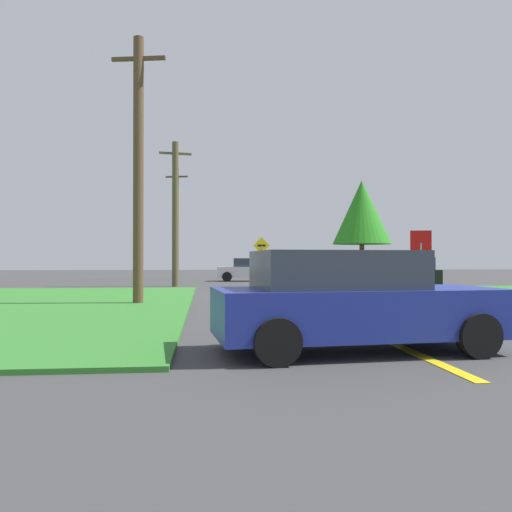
% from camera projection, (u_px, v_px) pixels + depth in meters
% --- Properties ---
extents(ground_plane, '(120.00, 120.00, 0.00)m').
position_uv_depth(ground_plane, '(286.00, 296.00, 21.05)').
color(ground_plane, '#3E3E3E').
extents(lane_stripe_center, '(0.20, 14.00, 0.01)m').
position_uv_depth(lane_stripe_center, '(335.00, 318.00, 13.09)').
color(lane_stripe_center, yellow).
rests_on(lane_stripe_center, ground).
extents(stop_sign, '(0.81, 0.20, 2.65)m').
position_uv_depth(stop_sign, '(421.00, 250.00, 20.27)').
color(stop_sign, '#9EA0A8').
rests_on(stop_sign, ground).
extents(car_on_crossroad, '(2.56, 4.27, 1.62)m').
position_uv_depth(car_on_crossroad, '(412.00, 274.00, 26.10)').
color(car_on_crossroad, black).
rests_on(car_on_crossroad, ground).
extents(car_behind_on_main_road, '(4.72, 2.41, 1.62)m').
position_uv_depth(car_behind_on_main_road, '(352.00, 301.00, 8.30)').
color(car_behind_on_main_road, navy).
rests_on(car_behind_on_main_road, ground).
extents(car_approaching_junction, '(4.41, 2.34, 1.62)m').
position_uv_depth(car_approaching_junction, '(249.00, 270.00, 36.56)').
color(car_approaching_junction, silver).
rests_on(car_approaching_junction, ground).
extents(utility_pole_near, '(1.79, 0.44, 8.82)m').
position_uv_depth(utility_pole_near, '(138.00, 168.00, 16.93)').
color(utility_pole_near, brown).
rests_on(utility_pole_near, ground).
extents(utility_pole_mid, '(1.80, 0.39, 8.12)m').
position_uv_depth(utility_pole_mid, '(175.00, 213.00, 28.86)').
color(utility_pole_mid, brown).
rests_on(utility_pole_mid, ground).
extents(utility_pole_far, '(1.78, 0.53, 8.80)m').
position_uv_depth(utility_pole_far, '(177.00, 222.00, 40.69)').
color(utility_pole_far, brown).
rests_on(utility_pole_far, ground).
extents(direction_sign, '(0.91, 0.08, 2.72)m').
position_uv_depth(direction_sign, '(262.00, 256.00, 27.55)').
color(direction_sign, slate).
rests_on(direction_sign, ground).
extents(oak_tree_left, '(3.65, 3.65, 6.51)m').
position_uv_depth(oak_tree_left, '(362.00, 212.00, 32.31)').
color(oak_tree_left, brown).
rests_on(oak_tree_left, ground).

